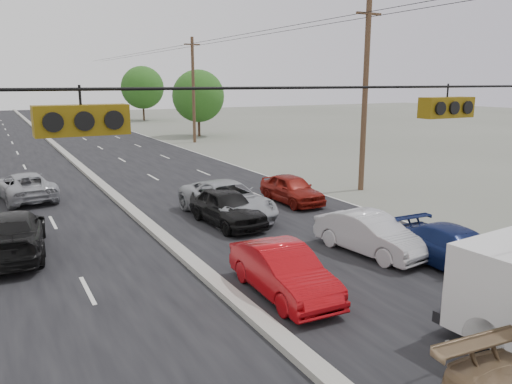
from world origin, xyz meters
TOP-DOWN VIEW (x-y plane):
  - road_surface at (0.00, 30.00)m, footprint 20.00×160.00m
  - center_median at (0.00, 30.00)m, footprint 0.50×160.00m
  - utility_pole_right_b at (12.50, 15.00)m, footprint 1.60×0.30m
  - utility_pole_right_c at (12.50, 40.00)m, footprint 1.60×0.30m
  - traffic_signals at (1.40, 0.00)m, footprint 25.00×0.30m
  - tree_right_mid at (15.00, 45.00)m, footprint 5.60×5.60m
  - tree_right_far at (16.00, 70.00)m, footprint 6.40×6.40m
  - red_sedan at (1.40, 5.09)m, footprint 1.65×4.32m
  - queue_car_a at (3.00, 12.21)m, footprint 2.01×4.53m
  - queue_car_b at (5.87, 6.61)m, footprint 2.02×4.42m
  - queue_car_c at (3.50, 13.25)m, footprint 2.87×5.73m
  - queue_car_d at (7.30, 4.10)m, footprint 2.01×4.58m
  - queue_car_e at (7.43, 14.17)m, footprint 1.67×4.11m
  - oncoming_near at (-5.13, 12.27)m, footprint 2.74×5.61m
  - oncoming_far at (-4.08, 21.14)m, footprint 2.96×5.29m

SIDE VIEW (x-z plane):
  - road_surface at x=0.00m, z-range -0.01..0.01m
  - center_median at x=0.00m, z-range 0.00..0.20m
  - queue_car_d at x=7.30m, z-range 0.00..1.31m
  - oncoming_far at x=-4.08m, z-range 0.00..1.40m
  - queue_car_e at x=7.43m, z-range 0.00..1.40m
  - queue_car_b at x=5.87m, z-range 0.00..1.41m
  - red_sedan at x=1.40m, z-range 0.00..1.41m
  - queue_car_a at x=3.00m, z-range 0.00..1.52m
  - queue_car_c at x=3.50m, z-range 0.00..1.56m
  - oncoming_near at x=-5.13m, z-range 0.00..1.57m
  - tree_right_mid at x=15.00m, z-range 0.77..7.91m
  - tree_right_far at x=16.00m, z-range 0.88..9.04m
  - utility_pole_right_b at x=12.50m, z-range 0.11..10.11m
  - utility_pole_right_c at x=12.50m, z-range 0.11..10.11m
  - traffic_signals at x=1.40m, z-range 5.22..5.77m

